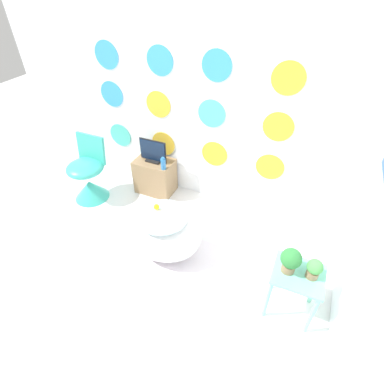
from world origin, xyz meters
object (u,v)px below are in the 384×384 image
Objects in this scene: vase at (163,164)px; potted_plant_right at (314,269)px; tv at (153,152)px; potted_plant_left at (291,260)px; bathtub at (164,233)px; chair at (89,179)px.

vase is 0.88× the size of potted_plant_right.
tv reaches higher than potted_plant_left.
tv is at bearing 150.41° from potted_plant_left.
potted_plant_right reaches higher than vase.
vase is at bearing 117.49° from bathtub.
chair reaches higher than tv.
tv is 2.21× the size of vase.
bathtub is 1.11m from tv.
potted_plant_left is at bearing -29.59° from tv.
tv is 0.23m from vase.
potted_plant_right is at bearing -26.73° from vase.
potted_plant_left reaches higher than vase.
bathtub is at bearing -62.51° from vase.
vase is 0.69× the size of potted_plant_left.
potted_plant_right is at bearing -11.76° from chair.
tv is at bearing 124.38° from bathtub.
potted_plant_left is at bearing -174.27° from potted_plant_right.
potted_plant_right is (0.18, 0.02, -0.03)m from potted_plant_left.
tv is 1.53× the size of potted_plant_left.
bathtub is 4.33× the size of potted_plant_right.
bathtub is 1.48m from potted_plant_right.
bathtub is at bearing 173.80° from potted_plant_right.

